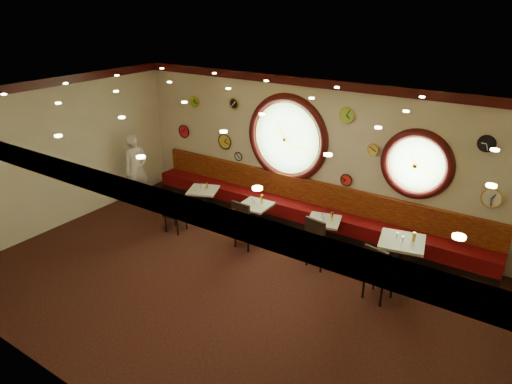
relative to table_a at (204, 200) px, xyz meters
name	(u,v)px	position (x,y,z in m)	size (l,w,h in m)	color
floor	(229,284)	(2.10, -1.85, -0.44)	(9.00, 6.00, 0.00)	black
ceiling	(224,104)	(2.10, -1.85, 2.76)	(9.00, 6.00, 0.02)	gold
wall_back	(312,154)	(2.10, 1.15, 1.16)	(9.00, 0.02, 3.20)	beige
wall_front	(67,292)	(2.10, -4.85, 1.16)	(9.00, 0.02, 3.20)	beige
wall_left	(59,154)	(-2.40, -1.85, 1.16)	(0.02, 6.00, 3.20)	beige
molding_back	(314,83)	(2.10, 1.10, 2.67)	(9.00, 0.10, 0.18)	#320909
molding_front	(47,165)	(2.10, -4.80, 2.67)	(9.00, 0.10, 0.18)	#320909
molding_left	(48,82)	(-2.35, -1.85, 2.67)	(0.10, 6.00, 0.18)	#320909
banquette_base	(302,221)	(2.10, 0.87, -0.34)	(8.00, 0.55, 0.20)	black
banquette_seat	(303,211)	(2.10, 0.87, -0.09)	(8.00, 0.55, 0.30)	#57070B
banquette_back	(308,191)	(2.10, 1.09, 0.31)	(8.00, 0.10, 0.55)	#5E0708
porthole_left_glass	(287,138)	(1.50, 1.15, 1.41)	(1.66, 1.66, 0.02)	#80B069
porthole_left_frame	(287,138)	(1.50, 1.13, 1.41)	(1.98, 1.98, 0.18)	#320909
porthole_left_ring	(286,139)	(1.50, 1.10, 1.41)	(1.61, 1.61, 0.03)	gold
porthole_right_glass	(417,164)	(4.30, 1.15, 1.36)	(1.10, 1.10, 0.02)	#80B069
porthole_right_frame	(417,164)	(4.30, 1.13, 1.36)	(1.38, 1.38, 0.18)	#320909
porthole_right_ring	(416,165)	(4.30, 1.10, 1.36)	(1.09, 1.09, 0.03)	gold
wall_clock_0	(346,180)	(2.95, 1.11, 0.76)	(0.24, 0.24, 0.03)	red
wall_clock_1	(347,115)	(2.85, 1.11, 2.11)	(0.30, 0.30, 0.03)	#99DD45
wall_clock_2	(239,156)	(0.20, 1.11, 0.76)	(0.20, 0.20, 0.03)	silver
wall_clock_3	(373,149)	(3.45, 1.11, 1.51)	(0.22, 0.22, 0.03)	#F2D150
wall_clock_4	(225,142)	(-0.20, 1.11, 1.06)	(0.36, 0.36, 0.03)	gold
wall_clock_5	(194,102)	(-1.10, 1.11, 1.91)	(0.26, 0.26, 0.03)	#7BC327
wall_clock_6	(492,198)	(5.65, 1.11, 1.01)	(0.34, 0.34, 0.03)	white
wall_clock_7	(184,131)	(-1.50, 1.11, 1.11)	(0.32, 0.32, 0.03)	red
wall_clock_8	(234,104)	(0.10, 1.11, 2.01)	(0.24, 0.24, 0.03)	black
wall_clock_9	(487,143)	(5.40, 1.11, 1.96)	(0.28, 0.28, 0.03)	black
table_a	(204,200)	(0.00, 0.00, 0.00)	(0.82, 0.82, 0.69)	black
table_b	(255,215)	(1.43, -0.01, 0.00)	(0.65, 0.65, 0.69)	black
table_c	(323,231)	(2.94, 0.15, -0.01)	(0.75, 0.75, 0.68)	black
table_d	(400,256)	(4.53, -0.09, 0.08)	(0.88, 0.88, 0.82)	black
chair_a	(172,209)	(-0.06, -0.94, 0.12)	(0.44, 0.44, 0.60)	black
chair_b	(244,222)	(1.59, -0.65, 0.15)	(0.46, 0.46, 0.64)	black
chair_c	(318,240)	(3.13, -0.49, 0.15)	(0.51, 0.51, 0.63)	black
chair_d	(377,270)	(4.39, -0.86, 0.15)	(0.51, 0.51, 0.63)	black
condiment_a_salt	(201,186)	(-0.07, 0.00, 0.31)	(0.04, 0.04, 0.11)	silver
condiment_b_salt	(253,200)	(1.34, 0.02, 0.31)	(0.04, 0.04, 0.11)	silver
condiment_c_salt	(322,215)	(2.87, 0.23, 0.29)	(0.04, 0.04, 0.10)	#BABABF
condiment_d_salt	(397,235)	(4.43, -0.06, 0.44)	(0.04, 0.04, 0.11)	silver
condiment_a_pepper	(205,188)	(0.07, 0.00, 0.30)	(0.03, 0.03, 0.09)	#B8B8BD
condiment_b_pepper	(254,203)	(1.43, -0.05, 0.30)	(0.04, 0.04, 0.10)	silver
condiment_c_pepper	(323,219)	(2.96, 0.08, 0.29)	(0.03, 0.03, 0.09)	silver
condiment_d_pepper	(403,239)	(4.55, -0.13, 0.43)	(0.04, 0.04, 0.10)	silver
condiment_a_bottle	(207,186)	(0.04, 0.10, 0.32)	(0.04, 0.04, 0.14)	gold
condiment_b_bottle	(262,199)	(1.51, 0.11, 0.34)	(0.06, 0.06, 0.18)	gold
condiment_c_bottle	(332,216)	(3.08, 0.20, 0.33)	(0.06, 0.06, 0.18)	gold
condiment_d_bottle	(414,237)	(4.70, -0.01, 0.47)	(0.05, 0.05, 0.17)	gold
waiter	(136,169)	(-1.90, -0.21, 0.43)	(0.63, 0.41, 1.72)	white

